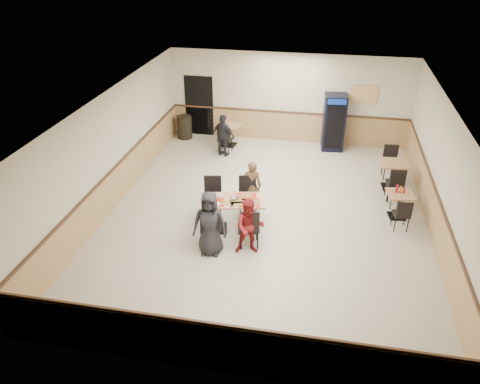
% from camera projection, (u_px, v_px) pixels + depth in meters
% --- Properties ---
extents(ground, '(10.00, 10.00, 0.00)m').
position_uv_depth(ground, '(267.00, 215.00, 11.99)').
color(ground, beige).
rests_on(ground, ground).
extents(room_shell, '(10.00, 10.00, 10.00)m').
position_uv_depth(room_shell, '(340.00, 159.00, 13.60)').
color(room_shell, silver).
rests_on(room_shell, ground).
extents(main_table, '(1.66, 1.06, 0.82)m').
position_uv_depth(main_table, '(232.00, 210.00, 11.16)').
color(main_table, black).
rests_on(main_table, ground).
extents(main_chairs, '(1.70, 2.04, 1.04)m').
position_uv_depth(main_chairs, '(230.00, 211.00, 11.17)').
color(main_chairs, black).
rests_on(main_chairs, ground).
extents(diner_woman_left, '(0.78, 0.54, 1.53)m').
position_uv_depth(diner_woman_left, '(210.00, 224.00, 10.23)').
color(diner_woman_left, black).
rests_on(diner_woman_left, ground).
extents(diner_woman_right, '(0.75, 0.63, 1.35)m').
position_uv_depth(diner_woman_right, '(250.00, 227.00, 10.29)').
color(diner_woman_right, maroon).
rests_on(diner_woman_right, ground).
extents(diner_man_opposite, '(0.54, 0.39, 1.38)m').
position_uv_depth(diner_man_opposite, '(252.00, 186.00, 11.91)').
color(diner_man_opposite, brown).
rests_on(diner_man_opposite, ground).
extents(lone_diner, '(0.88, 0.60, 1.38)m').
position_uv_depth(lone_diner, '(223.00, 136.00, 14.84)').
color(lone_diner, black).
rests_on(lone_diner, ground).
extents(tabletop_clutter, '(1.37, 0.88, 0.12)m').
position_uv_depth(tabletop_clutter, '(232.00, 201.00, 10.94)').
color(tabletop_clutter, '#B6200C').
rests_on(tabletop_clutter, main_table).
extents(side_table_near, '(0.71, 0.71, 0.68)m').
position_uv_depth(side_table_near, '(399.00, 201.00, 11.70)').
color(side_table_near, black).
rests_on(side_table_near, ground).
extents(side_table_near_chair_south, '(0.45, 0.45, 0.86)m').
position_uv_depth(side_table_near_chair_south, '(401.00, 213.00, 11.24)').
color(side_table_near_chair_south, black).
rests_on(side_table_near_chair_south, ground).
extents(side_table_near_chair_north, '(0.45, 0.45, 0.86)m').
position_uv_depth(side_table_near_chair_north, '(397.00, 192.00, 12.17)').
color(side_table_near_chair_north, black).
rests_on(side_table_near_chair_north, ground).
extents(side_table_far, '(0.79, 0.79, 0.78)m').
position_uv_depth(side_table_far, '(393.00, 171.00, 13.02)').
color(side_table_far, black).
rests_on(side_table_far, ground).
extents(side_table_far_chair_south, '(0.50, 0.50, 0.99)m').
position_uv_depth(side_table_far_chair_south, '(395.00, 182.00, 12.49)').
color(side_table_far_chair_south, black).
rests_on(side_table_far_chair_south, ground).
extents(side_table_far_chair_north, '(0.50, 0.50, 0.99)m').
position_uv_depth(side_table_far_chair_north, '(391.00, 162.00, 13.56)').
color(side_table_far_chair_north, black).
rests_on(side_table_far_chair_north, ground).
extents(condiment_caddy, '(0.23, 0.06, 0.20)m').
position_uv_depth(condiment_caddy, '(400.00, 189.00, 11.59)').
color(condiment_caddy, '#AA0C20').
rests_on(condiment_caddy, side_table_near).
extents(back_table, '(0.79, 0.79, 0.74)m').
position_uv_depth(back_table, '(229.00, 132.00, 15.66)').
color(back_table, black).
rests_on(back_table, ground).
extents(back_table_chair_lone, '(0.49, 0.49, 0.94)m').
position_uv_depth(back_table_chair_lone, '(225.00, 139.00, 15.16)').
color(back_table_chair_lone, black).
rests_on(back_table_chair_lone, ground).
extents(pepsi_cooler, '(0.76, 0.76, 1.84)m').
position_uv_depth(pepsi_cooler, '(334.00, 122.00, 15.22)').
color(pepsi_cooler, black).
rests_on(pepsi_cooler, ground).
extents(trash_bin, '(0.51, 0.51, 0.80)m').
position_uv_depth(trash_bin, '(185.00, 127.00, 16.28)').
color(trash_bin, black).
rests_on(trash_bin, ground).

